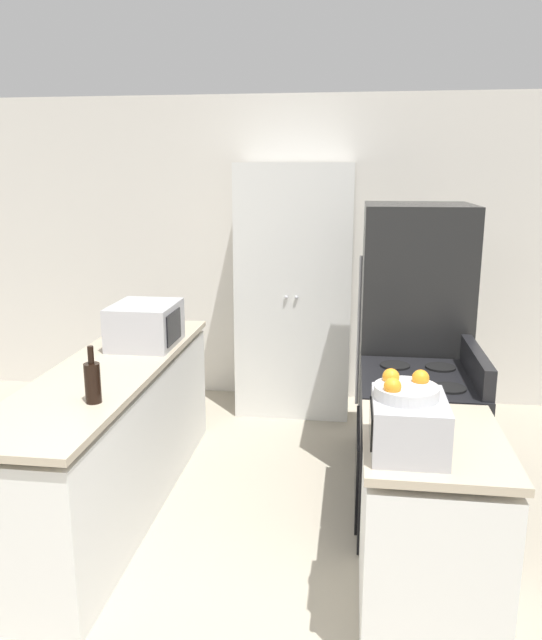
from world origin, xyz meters
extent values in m
cube|color=silver|center=(0.00, 3.36, 1.30)|extent=(7.00, 0.06, 2.60)
cube|color=silver|center=(-0.88, 1.27, 0.41)|extent=(0.58, 2.29, 0.81)
cube|color=#B7A88E|center=(-0.88, 1.27, 0.86)|extent=(0.60, 2.33, 0.04)
cube|color=silver|center=(0.88, 0.51, 0.41)|extent=(0.58, 0.80, 0.81)
cube|color=#B7A88E|center=(0.88, 0.51, 0.86)|extent=(0.60, 0.82, 0.04)
cube|color=silver|center=(0.04, 3.03, 1.02)|extent=(0.92, 0.57, 2.04)
sphere|color=#B2B2B7|center=(0.00, 2.73, 1.02)|extent=(0.03, 0.03, 0.03)
sphere|color=#B2B2B7|center=(0.08, 2.73, 1.02)|extent=(0.03, 0.03, 0.03)
cube|color=black|center=(0.90, 1.31, 0.44)|extent=(0.64, 0.74, 0.88)
cube|color=black|center=(0.57, 1.31, 0.33)|extent=(0.02, 0.65, 0.48)
cube|color=black|center=(1.19, 1.31, 0.96)|extent=(0.06, 0.70, 0.16)
cylinder|color=black|center=(0.77, 1.13, 0.89)|extent=(0.17, 0.17, 0.01)
cylinder|color=black|center=(0.77, 1.49, 0.89)|extent=(0.17, 0.17, 0.01)
cylinder|color=black|center=(1.02, 1.13, 0.89)|extent=(0.17, 0.17, 0.01)
cylinder|color=black|center=(1.02, 1.49, 0.89)|extent=(0.17, 0.17, 0.01)
cube|color=black|center=(0.91, 2.09, 0.89)|extent=(0.67, 0.74, 1.78)
cylinder|color=gray|center=(0.56, 1.89, 0.98)|extent=(0.02, 0.02, 0.98)
cube|color=#B2B2B7|center=(-0.80, 1.73, 1.02)|extent=(0.39, 0.47, 0.27)
cube|color=black|center=(-0.60, 1.70, 1.02)|extent=(0.01, 0.29, 0.20)
cylinder|color=black|center=(-0.72, 0.71, 0.98)|extent=(0.08, 0.08, 0.20)
cylinder|color=black|center=(-0.72, 0.71, 1.12)|extent=(0.03, 0.03, 0.09)
cube|color=#B2B2B7|center=(0.75, 0.36, 0.99)|extent=(0.29, 0.37, 0.22)
cube|color=black|center=(0.60, 0.36, 0.99)|extent=(0.01, 0.26, 0.13)
cylinder|color=silver|center=(0.74, 0.37, 1.13)|extent=(0.26, 0.26, 0.05)
sphere|color=orange|center=(0.80, 0.43, 1.17)|extent=(0.07, 0.07, 0.07)
sphere|color=orange|center=(0.68, 0.43, 1.17)|extent=(0.07, 0.07, 0.07)
sphere|color=orange|center=(0.68, 0.31, 1.17)|extent=(0.07, 0.07, 0.07)
camera|label=1|loc=(0.51, -2.01, 1.98)|focal=35.00mm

